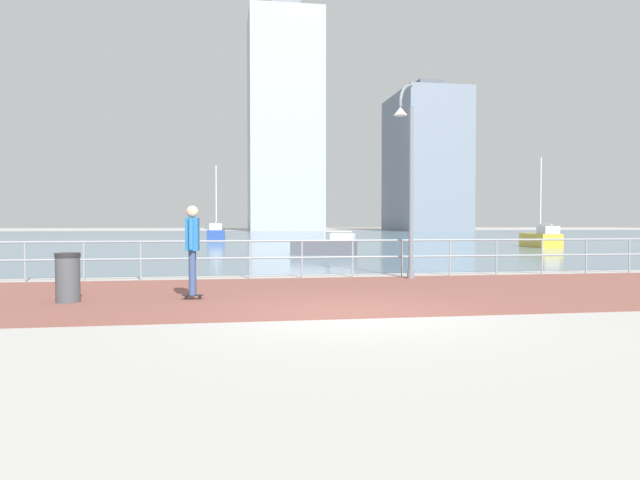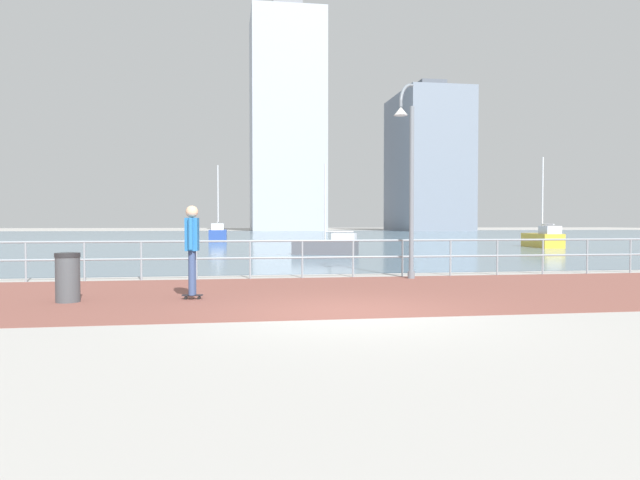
{
  "view_description": "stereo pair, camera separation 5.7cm",
  "coord_description": "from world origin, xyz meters",
  "px_view_note": "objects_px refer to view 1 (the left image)",
  "views": [
    {
      "loc": [
        -2.05,
        -9.43,
        1.5
      ],
      "look_at": [
        0.09,
        3.7,
        1.1
      ],
      "focal_mm": 32.8,
      "sensor_mm": 36.0,
      "label": 1
    },
    {
      "loc": [
        -2.0,
        -9.44,
        1.5
      ],
      "look_at": [
        0.09,
        3.7,
        1.1
      ],
      "focal_mm": 32.8,
      "sensor_mm": 36.0,
      "label": 2
    }
  ],
  "objects_px": {
    "lamppost": "(408,171)",
    "sailboat_white": "(541,239)",
    "trash_bin": "(68,277)",
    "sailboat_yellow": "(216,234)",
    "skateboarder": "(192,243)",
    "sailboat_navy": "(326,246)"
  },
  "relations": [
    {
      "from": "skateboarder",
      "to": "sailboat_yellow",
      "type": "relative_size",
      "value": 0.31
    },
    {
      "from": "lamppost",
      "to": "sailboat_navy",
      "type": "bearing_deg",
      "value": 90.62
    },
    {
      "from": "trash_bin",
      "to": "sailboat_white",
      "type": "relative_size",
      "value": 0.17
    },
    {
      "from": "sailboat_navy",
      "to": "trash_bin",
      "type": "bearing_deg",
      "value": -116.51
    },
    {
      "from": "skateboarder",
      "to": "sailboat_white",
      "type": "distance_m",
      "value": 28.61
    },
    {
      "from": "lamppost",
      "to": "trash_bin",
      "type": "height_order",
      "value": "lamppost"
    },
    {
      "from": "skateboarder",
      "to": "sailboat_navy",
      "type": "relative_size",
      "value": 0.43
    },
    {
      "from": "trash_bin",
      "to": "sailboat_navy",
      "type": "relative_size",
      "value": 0.22
    },
    {
      "from": "sailboat_white",
      "to": "sailboat_yellow",
      "type": "bearing_deg",
      "value": 144.74
    },
    {
      "from": "trash_bin",
      "to": "sailboat_navy",
      "type": "xyz_separation_m",
      "value": [
        7.57,
        15.18,
        -0.07
      ]
    },
    {
      "from": "sailboat_yellow",
      "to": "sailboat_navy",
      "type": "height_order",
      "value": "sailboat_yellow"
    },
    {
      "from": "skateboarder",
      "to": "sailboat_white",
      "type": "relative_size",
      "value": 0.34
    },
    {
      "from": "trash_bin",
      "to": "sailboat_navy",
      "type": "height_order",
      "value": "sailboat_navy"
    },
    {
      "from": "sailboat_white",
      "to": "lamppost",
      "type": "bearing_deg",
      "value": -128.48
    },
    {
      "from": "trash_bin",
      "to": "sailboat_navy",
      "type": "bearing_deg",
      "value": 63.49
    },
    {
      "from": "trash_bin",
      "to": "sailboat_white",
      "type": "xyz_separation_m",
      "value": [
        21.75,
        21.02,
        0.05
      ]
    },
    {
      "from": "lamppost",
      "to": "trash_bin",
      "type": "relative_size",
      "value": 5.56
    },
    {
      "from": "lamppost",
      "to": "sailboat_white",
      "type": "distance_m",
      "value": 22.7
    },
    {
      "from": "sailboat_white",
      "to": "sailboat_navy",
      "type": "bearing_deg",
      "value": -157.62
    },
    {
      "from": "sailboat_yellow",
      "to": "sailboat_navy",
      "type": "bearing_deg",
      "value": -74.86
    },
    {
      "from": "trash_bin",
      "to": "sailboat_yellow",
      "type": "distance_m",
      "value": 34.87
    },
    {
      "from": "skateboarder",
      "to": "trash_bin",
      "type": "xyz_separation_m",
      "value": [
        -2.29,
        -0.05,
        -0.64
      ]
    }
  ]
}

